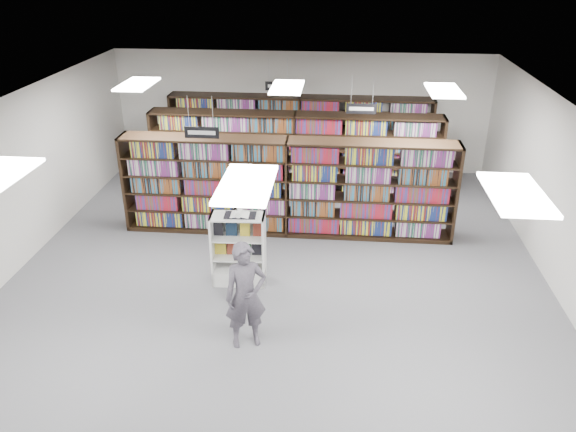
# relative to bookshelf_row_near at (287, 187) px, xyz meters

# --- Properties ---
(floor) EXTENTS (12.00, 12.00, 0.00)m
(floor) POSITION_rel_bookshelf_row_near_xyz_m (0.00, -2.00, -1.05)
(floor) COLOR #4B4B50
(floor) RESTS_ON ground
(ceiling) EXTENTS (10.00, 12.00, 0.10)m
(ceiling) POSITION_rel_bookshelf_row_near_xyz_m (0.00, -2.00, 2.15)
(ceiling) COLOR silver
(ceiling) RESTS_ON wall_back
(wall_back) EXTENTS (10.00, 0.10, 3.20)m
(wall_back) POSITION_rel_bookshelf_row_near_xyz_m (0.00, 4.00, 0.55)
(wall_back) COLOR silver
(wall_back) RESTS_ON ground
(wall_left) EXTENTS (0.10, 12.00, 3.20)m
(wall_left) POSITION_rel_bookshelf_row_near_xyz_m (-5.00, -2.00, 0.55)
(wall_left) COLOR silver
(wall_left) RESTS_ON ground
(wall_right) EXTENTS (0.10, 12.00, 3.20)m
(wall_right) POSITION_rel_bookshelf_row_near_xyz_m (5.00, -2.00, 0.55)
(wall_right) COLOR silver
(wall_right) RESTS_ON ground
(bookshelf_row_near) EXTENTS (7.00, 0.60, 2.10)m
(bookshelf_row_near) POSITION_rel_bookshelf_row_near_xyz_m (0.00, 0.00, 0.00)
(bookshelf_row_near) COLOR black
(bookshelf_row_near) RESTS_ON floor
(bookshelf_row_mid) EXTENTS (7.00, 0.60, 2.10)m
(bookshelf_row_mid) POSITION_rel_bookshelf_row_near_xyz_m (0.00, 2.00, 0.00)
(bookshelf_row_mid) COLOR black
(bookshelf_row_mid) RESTS_ON floor
(bookshelf_row_far) EXTENTS (7.00, 0.60, 2.10)m
(bookshelf_row_far) POSITION_rel_bookshelf_row_near_xyz_m (0.00, 3.70, 0.00)
(bookshelf_row_far) COLOR black
(bookshelf_row_far) RESTS_ON floor
(aisle_sign_left) EXTENTS (0.65, 0.02, 0.80)m
(aisle_sign_left) POSITION_rel_bookshelf_row_near_xyz_m (-1.50, -1.00, 1.48)
(aisle_sign_left) COLOR #B2B2B7
(aisle_sign_left) RESTS_ON ceiling
(aisle_sign_right) EXTENTS (0.65, 0.02, 0.80)m
(aisle_sign_right) POSITION_rel_bookshelf_row_near_xyz_m (1.50, 1.00, 1.48)
(aisle_sign_right) COLOR #B2B2B7
(aisle_sign_right) RESTS_ON ceiling
(aisle_sign_center) EXTENTS (0.65, 0.02, 0.80)m
(aisle_sign_center) POSITION_rel_bookshelf_row_near_xyz_m (-0.50, 3.00, 1.48)
(aisle_sign_center) COLOR #B2B2B7
(aisle_sign_center) RESTS_ON ceiling
(troffer_front_center) EXTENTS (0.60, 1.20, 0.04)m
(troffer_front_center) POSITION_rel_bookshelf_row_near_xyz_m (0.00, -5.00, 2.11)
(troffer_front_center) COLOR white
(troffer_front_center) RESTS_ON ceiling
(troffer_front_right) EXTENTS (0.60, 1.20, 0.04)m
(troffer_front_right) POSITION_rel_bookshelf_row_near_xyz_m (3.00, -5.00, 2.11)
(troffer_front_right) COLOR white
(troffer_front_right) RESTS_ON ceiling
(troffer_back_left) EXTENTS (0.60, 1.20, 0.04)m
(troffer_back_left) POSITION_rel_bookshelf_row_near_xyz_m (-3.00, 0.00, 2.11)
(troffer_back_left) COLOR white
(troffer_back_left) RESTS_ON ceiling
(troffer_back_center) EXTENTS (0.60, 1.20, 0.04)m
(troffer_back_center) POSITION_rel_bookshelf_row_near_xyz_m (0.00, 0.00, 2.11)
(troffer_back_center) COLOR white
(troffer_back_center) RESTS_ON ceiling
(troffer_back_right) EXTENTS (0.60, 1.20, 0.04)m
(troffer_back_right) POSITION_rel_bookshelf_row_near_xyz_m (3.00, 0.00, 2.11)
(troffer_back_right) COLOR white
(troffer_back_right) RESTS_ON ceiling
(endcap_display) EXTENTS (0.99, 0.53, 1.36)m
(endcap_display) POSITION_rel_bookshelf_row_near_xyz_m (-0.69, -2.05, -0.59)
(endcap_display) COLOR silver
(endcap_display) RESTS_ON floor
(open_book) EXTENTS (0.57, 0.35, 0.13)m
(open_book) POSITION_rel_bookshelf_row_near_xyz_m (-0.64, -2.09, 0.34)
(open_book) COLOR black
(open_book) RESTS_ON endcap_display
(shopper) EXTENTS (0.74, 0.61, 1.75)m
(shopper) POSITION_rel_bookshelf_row_near_xyz_m (-0.27, -3.87, -0.17)
(shopper) COLOR #4D4853
(shopper) RESTS_ON floor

